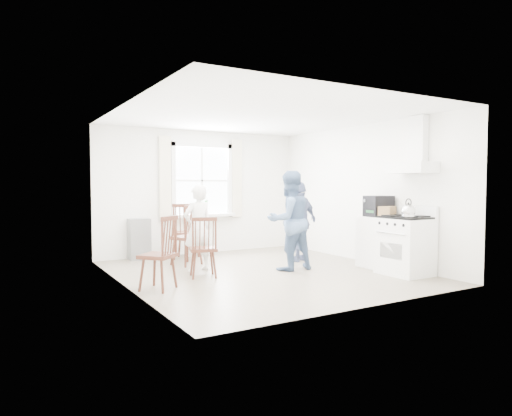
{
  "coord_description": "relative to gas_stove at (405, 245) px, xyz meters",
  "views": [
    {
      "loc": [
        -3.91,
        -6.47,
        1.47
      ],
      "look_at": [
        0.0,
        0.2,
        1.07
      ],
      "focal_mm": 32.0,
      "sensor_mm": 36.0,
      "label": 1
    }
  ],
  "objects": [
    {
      "name": "room_shell",
      "position": [
        -1.91,
        1.35,
        0.82
      ],
      "size": [
        4.62,
        5.12,
        2.64
      ],
      "color": "gray",
      "rests_on": "ground"
    },
    {
      "name": "window_assembly",
      "position": [
        -1.91,
        3.8,
        0.98
      ],
      "size": [
        1.88,
        0.24,
        1.7
      ],
      "color": "white",
      "rests_on": "room_shell"
    },
    {
      "name": "range_hood",
      "position": [
        0.16,
        -0.0,
        1.42
      ],
      "size": [
        0.45,
        0.76,
        0.94
      ],
      "color": "white",
      "rests_on": "room_shell"
    },
    {
      "name": "shelf_unit",
      "position": [
        -3.31,
        3.68,
        -0.08
      ],
      "size": [
        0.4,
        0.3,
        0.8
      ],
      "primitive_type": "cube",
      "color": "slate",
      "rests_on": "ground"
    },
    {
      "name": "gas_stove",
      "position": [
        0.0,
        0.0,
        0.0
      ],
      "size": [
        0.68,
        0.76,
        1.12
      ],
      "color": "white",
      "rests_on": "ground"
    },
    {
      "name": "kettle",
      "position": [
        -0.19,
        -0.21,
        0.57
      ],
      "size": [
        0.22,
        0.22,
        0.3
      ],
      "color": "silver",
      "rests_on": "gas_stove"
    },
    {
      "name": "low_cabinet",
      "position": [
        0.07,
        0.7,
        -0.03
      ],
      "size": [
        0.5,
        0.55,
        0.9
      ],
      "primitive_type": "cube",
      "color": "white",
      "rests_on": "ground"
    },
    {
      "name": "stereo_stack",
      "position": [
        0.1,
        0.7,
        0.6
      ],
      "size": [
        0.46,
        0.43,
        0.37
      ],
      "color": "black",
      "rests_on": "low_cabinet"
    },
    {
      "name": "cardboard_box",
      "position": [
        0.06,
        0.46,
        0.51
      ],
      "size": [
        0.36,
        0.31,
        0.19
      ],
      "primitive_type": "cube",
      "rotation": [
        0.0,
        0.0,
        0.4
      ],
      "color": "olive",
      "rests_on": "low_cabinet"
    },
    {
      "name": "windsor_chair_a",
      "position": [
        -2.69,
        2.54,
        0.19
      ],
      "size": [
        0.59,
        0.59,
        1.1
      ],
      "color": "#432015",
      "rests_on": "ground"
    },
    {
      "name": "windsor_chair_b",
      "position": [
        -2.95,
        1.39,
        0.11
      ],
      "size": [
        0.51,
        0.5,
        0.97
      ],
      "color": "#432015",
      "rests_on": "ground"
    },
    {
      "name": "windsor_chair_c",
      "position": [
        -3.74,
        0.93,
        0.15
      ],
      "size": [
        0.61,
        0.61,
        1.05
      ],
      "color": "#432015",
      "rests_on": "ground"
    },
    {
      "name": "person_left",
      "position": [
        -2.79,
        2.0,
        0.25
      ],
      "size": [
        0.6,
        0.6,
        1.46
      ],
      "primitive_type": "imported",
      "rotation": [
        0.0,
        0.0,
        3.28
      ],
      "color": "white",
      "rests_on": "ground"
    },
    {
      "name": "person_mid",
      "position": [
        -1.4,
        1.29,
        0.37
      ],
      "size": [
        0.83,
        0.83,
        1.7
      ],
      "primitive_type": "imported",
      "rotation": [
        0.0,
        0.0,
        3.14
      ],
      "color": "slate",
      "rests_on": "ground"
    },
    {
      "name": "person_right",
      "position": [
        -0.7,
        1.93,
        0.28
      ],
      "size": [
        1.1,
        1.1,
        1.52
      ],
      "primitive_type": "imported",
      "rotation": [
        0.0,
        0.0,
        3.42
      ],
      "color": "navy",
      "rests_on": "ground"
    },
    {
      "name": "potted_plant",
      "position": [
        -1.9,
        3.71,
        0.52
      ],
      "size": [
        0.18,
        0.18,
        0.3
      ],
      "primitive_type": "imported",
      "rotation": [
        0.0,
        0.0,
        -0.09
      ],
      "color": "#347537",
      "rests_on": "window_assembly"
    },
    {
      "name": "windsor_chair_d",
      "position": [
        -2.54,
        3.21,
        0.19
      ],
      "size": [
        0.64,
        0.64,
        1.11
      ],
      "color": "#432015",
      "rests_on": "ground"
    }
  ]
}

